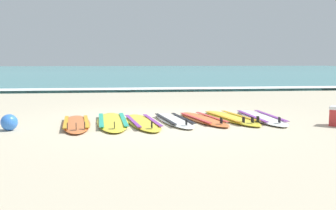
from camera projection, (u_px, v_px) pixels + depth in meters
name	position (u px, v px, depth m)	size (l,w,h in m)	color
ground_plane	(162.00, 121.00, 7.81)	(80.00, 80.00, 0.00)	#C1B599
sea	(132.00, 70.00, 44.43)	(80.00, 60.00, 0.10)	teal
wave_foam_strip	(144.00, 90.00, 15.37)	(80.00, 1.11, 0.11)	white
surfboard_0	(76.00, 123.00, 7.33)	(0.80, 2.20, 0.18)	orange
surfboard_1	(112.00, 121.00, 7.59)	(0.79, 2.51, 0.18)	yellow
surfboard_2	(142.00, 122.00, 7.49)	(0.87, 2.25, 0.18)	yellow
surfboard_3	(174.00, 120.00, 7.74)	(0.85, 2.14, 0.18)	white
surfboard_4	(203.00, 119.00, 7.89)	(0.98, 2.15, 0.18)	orange
surfboard_5	(231.00, 118.00, 8.06)	(1.01, 2.34, 0.18)	yellow
surfboard_6	(261.00, 117.00, 8.12)	(0.66, 2.39, 0.18)	white
beach_ball	(9.00, 122.00, 6.78)	(0.30, 0.30, 0.30)	blue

